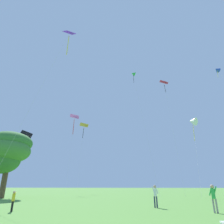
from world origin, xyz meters
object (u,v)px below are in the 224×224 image
(kite_black_large, at_px, (25,139))
(person_far_back, at_px, (213,196))
(tree_right_cluster, at_px, (7,150))
(person_child_small, at_px, (13,199))
(kite_blue_delta, at_px, (217,70))
(kite_yellow_diamond, at_px, (84,128))
(kite_white_distant, at_px, (193,121))
(kite_red_high, at_px, (164,86))
(kite_pink_low, at_px, (74,121))
(kite_purple_streamer, at_px, (68,39))
(kite_green_small, at_px, (133,74))
(person_in_red_shirt, at_px, (155,194))

(kite_black_large, bearing_deg, person_far_back, -34.92)
(tree_right_cluster, bearing_deg, person_child_small, -50.49)
(kite_blue_delta, xyz_separation_m, person_far_back, (-11.37, -22.79, -22.27))
(kite_yellow_diamond, bearing_deg, tree_right_cluster, -99.00)
(kite_white_distant, bearing_deg, kite_black_large, -161.38)
(kite_red_high, relative_size, kite_blue_delta, 1.17)
(kite_pink_low, height_order, kite_white_distant, kite_pink_low)
(kite_red_high, relative_size, person_child_small, 22.65)
(kite_pink_low, relative_size, kite_purple_streamer, 0.66)
(kite_black_large, relative_size, person_far_back, 7.51)
(person_far_back, bearing_deg, kite_pink_low, 124.20)
(kite_green_small, distance_m, kite_blue_delta, 18.56)
(kite_pink_low, xyz_separation_m, kite_white_distant, (26.62, -2.63, -2.24))
(kite_red_high, height_order, kite_green_small, kite_green_small)
(person_far_back, bearing_deg, person_child_small, -174.56)
(kite_blue_delta, xyz_separation_m, kite_yellow_diamond, (-30.95, 13.02, -7.05))
(kite_white_distant, height_order, person_child_small, kite_white_distant)
(kite_purple_streamer, xyz_separation_m, person_in_red_shirt, (12.57, -9.56, -24.45))
(kite_white_distant, height_order, person_in_red_shirt, kite_white_distant)
(kite_pink_low, distance_m, kite_white_distant, 26.84)
(kite_yellow_diamond, height_order, tree_right_cluster, kite_yellow_diamond)
(person_in_red_shirt, xyz_separation_m, person_child_small, (-9.21, -3.85, -0.23))
(kite_pink_low, distance_m, kite_blue_delta, 33.11)
(kite_pink_low, relative_size, kite_green_small, 0.64)
(person_child_small, height_order, tree_right_cluster, tree_right_cluster)
(kite_yellow_diamond, bearing_deg, kite_black_large, -103.60)
(kite_red_high, xyz_separation_m, person_in_red_shirt, (-5.66, -30.08, -24.76))
(kite_blue_delta, xyz_separation_m, person_in_red_shirt, (-14.76, -20.14, -22.27))
(person_far_back, distance_m, tree_right_cluster, 26.77)
(kite_white_distant, xyz_separation_m, person_far_back, (-6.37, -27.17, -13.11))
(kite_blue_delta, xyz_separation_m, person_child_small, (-23.97, -23.99, -22.50))
(person_far_back, height_order, person_child_small, person_far_back)
(kite_purple_streamer, height_order, person_child_small, kite_purple_streamer)
(kite_green_small, height_order, person_child_small, kite_green_small)
(kite_pink_low, xyz_separation_m, person_far_back, (20.25, -29.80, -15.35))
(kite_red_high, height_order, person_child_small, kite_red_high)
(kite_purple_streamer, relative_size, tree_right_cluster, 3.09)
(kite_green_small, height_order, person_in_red_shirt, kite_green_small)
(kite_yellow_diamond, bearing_deg, person_child_small, -79.31)
(kite_pink_low, bearing_deg, kite_blue_delta, -12.49)
(kite_green_small, xyz_separation_m, person_child_small, (-7.16, -30.44, -27.02))
(kite_green_small, xyz_separation_m, person_in_red_shirt, (2.05, -26.59, -26.79))
(kite_red_high, bearing_deg, kite_white_distant, -53.60)
(kite_red_high, distance_m, kite_green_small, 8.70)
(kite_black_large, relative_size, kite_yellow_diamond, 0.67)
(kite_yellow_diamond, distance_m, person_child_small, 40.71)
(kite_red_high, distance_m, kite_blue_delta, 13.70)
(person_far_back, relative_size, person_child_small, 1.31)
(kite_green_small, bearing_deg, person_far_back, -79.46)
(kite_green_small, bearing_deg, kite_blue_delta, -20.99)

